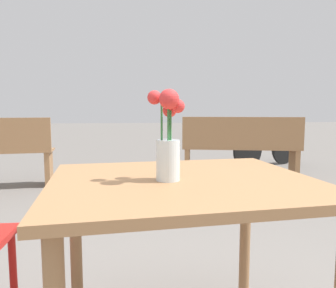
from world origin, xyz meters
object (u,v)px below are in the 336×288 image
(flower_vase, at_px, (168,144))
(bicycle, at_px, (267,147))
(table_front, at_px, (183,208))
(bench_near, at_px, (241,147))

(flower_vase, bearing_deg, bicycle, 63.15)
(flower_vase, distance_m, bicycle, 4.57)
(table_front, xyz_separation_m, bench_near, (1.21, 2.99, -0.16))
(table_front, relative_size, flower_vase, 3.21)
(table_front, relative_size, bench_near, 0.63)
(bench_near, distance_m, bicycle, 1.31)
(bicycle, bearing_deg, bench_near, -127.19)
(bicycle, bearing_deg, flower_vase, -116.85)
(table_front, height_order, bicycle, same)
(table_front, height_order, bench_near, bench_near)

